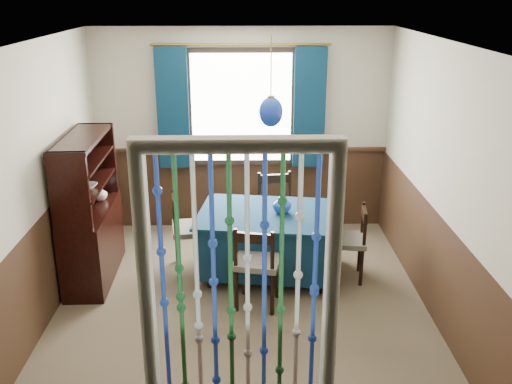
{
  "coord_description": "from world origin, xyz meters",
  "views": [
    {
      "loc": [
        0.04,
        -4.87,
        2.93
      ],
      "look_at": [
        0.15,
        0.47,
        1.0
      ],
      "focal_mm": 40.0,
      "sensor_mm": 36.0,
      "label": 1
    }
  ],
  "objects_px": {
    "chair_right": "(350,240)",
    "pendant_lamp": "(271,112)",
    "vase_table": "(282,204)",
    "bowl_shelf": "(87,186)",
    "chair_near": "(257,263)",
    "chair_far": "(277,210)",
    "chair_left": "(189,229)",
    "vase_sideboard": "(100,192)",
    "dining_table": "(270,239)",
    "sideboard": "(91,229)"
  },
  "relations": [
    {
      "from": "chair_right",
      "to": "pendant_lamp",
      "type": "relative_size",
      "value": 0.92
    },
    {
      "from": "vase_table",
      "to": "bowl_shelf",
      "type": "xyz_separation_m",
      "value": [
        -1.94,
        -0.2,
        0.28
      ]
    },
    {
      "from": "chair_near",
      "to": "pendant_lamp",
      "type": "xyz_separation_m",
      "value": [
        0.15,
        0.65,
        1.32
      ]
    },
    {
      "from": "chair_far",
      "to": "chair_left",
      "type": "relative_size",
      "value": 1.03
    },
    {
      "from": "chair_left",
      "to": "vase_sideboard",
      "type": "xyz_separation_m",
      "value": [
        -0.95,
        0.09,
        0.4
      ]
    },
    {
      "from": "chair_near",
      "to": "chair_right",
      "type": "height_order",
      "value": "chair_near"
    },
    {
      "from": "dining_table",
      "to": "chair_near",
      "type": "distance_m",
      "value": 0.67
    },
    {
      "from": "pendant_lamp",
      "to": "chair_right",
      "type": "bearing_deg",
      "value": -6.6
    },
    {
      "from": "chair_left",
      "to": "pendant_lamp",
      "type": "xyz_separation_m",
      "value": [
        0.86,
        -0.16,
        1.32
      ]
    },
    {
      "from": "chair_near",
      "to": "chair_right",
      "type": "bearing_deg",
      "value": 42.0
    },
    {
      "from": "dining_table",
      "to": "vase_sideboard",
      "type": "bearing_deg",
      "value": 179.85
    },
    {
      "from": "vase_table",
      "to": "sideboard",
      "type": "bearing_deg",
      "value": -179.36
    },
    {
      "from": "dining_table",
      "to": "chair_right",
      "type": "height_order",
      "value": "chair_right"
    },
    {
      "from": "chair_left",
      "to": "bowl_shelf",
      "type": "relative_size",
      "value": 4.08
    },
    {
      "from": "vase_table",
      "to": "chair_near",
      "type": "bearing_deg",
      "value": -112.67
    },
    {
      "from": "dining_table",
      "to": "sideboard",
      "type": "bearing_deg",
      "value": -171.67
    },
    {
      "from": "dining_table",
      "to": "sideboard",
      "type": "xyz_separation_m",
      "value": [
        -1.87,
        -0.02,
        0.13
      ]
    },
    {
      "from": "pendant_lamp",
      "to": "bowl_shelf",
      "type": "height_order",
      "value": "pendant_lamp"
    },
    {
      "from": "dining_table",
      "to": "chair_left",
      "type": "height_order",
      "value": "chair_left"
    },
    {
      "from": "vase_table",
      "to": "vase_sideboard",
      "type": "bearing_deg",
      "value": 172.7
    },
    {
      "from": "chair_far",
      "to": "chair_left",
      "type": "bearing_deg",
      "value": 18.96
    },
    {
      "from": "dining_table",
      "to": "chair_near",
      "type": "xyz_separation_m",
      "value": [
        -0.15,
        -0.65,
        0.04
      ]
    },
    {
      "from": "chair_right",
      "to": "vase_sideboard",
      "type": "height_order",
      "value": "vase_sideboard"
    },
    {
      "from": "pendant_lamp",
      "to": "bowl_shelf",
      "type": "xyz_separation_m",
      "value": [
        -1.81,
        -0.19,
        -0.7
      ]
    },
    {
      "from": "pendant_lamp",
      "to": "vase_table",
      "type": "distance_m",
      "value": 0.99
    },
    {
      "from": "chair_left",
      "to": "vase_sideboard",
      "type": "height_order",
      "value": "vase_sideboard"
    },
    {
      "from": "sideboard",
      "to": "chair_far",
      "type": "bearing_deg",
      "value": 18.12
    },
    {
      "from": "sideboard",
      "to": "bowl_shelf",
      "type": "distance_m",
      "value": 0.57
    },
    {
      "from": "vase_sideboard",
      "to": "chair_right",
      "type": "bearing_deg",
      "value": -7.52
    },
    {
      "from": "sideboard",
      "to": "pendant_lamp",
      "type": "xyz_separation_m",
      "value": [
        1.87,
        0.02,
        1.23
      ]
    },
    {
      "from": "chair_near",
      "to": "vase_sideboard",
      "type": "relative_size",
      "value": 4.9
    },
    {
      "from": "chair_far",
      "to": "vase_table",
      "type": "relative_size",
      "value": 4.84
    },
    {
      "from": "chair_left",
      "to": "bowl_shelf",
      "type": "xyz_separation_m",
      "value": [
        -0.95,
        -0.36,
        0.62
      ]
    },
    {
      "from": "sideboard",
      "to": "vase_sideboard",
      "type": "relative_size",
      "value": 8.79
    },
    {
      "from": "chair_right",
      "to": "pendant_lamp",
      "type": "xyz_separation_m",
      "value": [
        -0.84,
        0.1,
        1.35
      ]
    },
    {
      "from": "bowl_shelf",
      "to": "vase_sideboard",
      "type": "bearing_deg",
      "value": 90.0
    },
    {
      "from": "chair_right",
      "to": "vase_sideboard",
      "type": "relative_size",
      "value": 4.58
    },
    {
      "from": "chair_far",
      "to": "chair_near",
      "type": "bearing_deg",
      "value": 70.35
    },
    {
      "from": "chair_left",
      "to": "vase_table",
      "type": "relative_size",
      "value": 4.71
    },
    {
      "from": "pendant_lamp",
      "to": "vase_sideboard",
      "type": "bearing_deg",
      "value": 172.05
    },
    {
      "from": "chair_right",
      "to": "vase_sideboard",
      "type": "distance_m",
      "value": 2.7
    },
    {
      "from": "sideboard",
      "to": "bowl_shelf",
      "type": "xyz_separation_m",
      "value": [
        0.06,
        -0.18,
        0.53
      ]
    },
    {
      "from": "chair_left",
      "to": "bowl_shelf",
      "type": "distance_m",
      "value": 1.19
    },
    {
      "from": "chair_right",
      "to": "bowl_shelf",
      "type": "height_order",
      "value": "bowl_shelf"
    },
    {
      "from": "dining_table",
      "to": "vase_table",
      "type": "height_order",
      "value": "vase_table"
    },
    {
      "from": "chair_left",
      "to": "sideboard",
      "type": "distance_m",
      "value": 1.02
    },
    {
      "from": "dining_table",
      "to": "vase_sideboard",
      "type": "height_order",
      "value": "vase_sideboard"
    },
    {
      "from": "sideboard",
      "to": "chair_right",
      "type": "bearing_deg",
      "value": -2.73
    },
    {
      "from": "pendant_lamp",
      "to": "vase_sideboard",
      "type": "relative_size",
      "value": 4.96
    },
    {
      "from": "chair_right",
      "to": "sideboard",
      "type": "bearing_deg",
      "value": 95.76
    }
  ]
}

